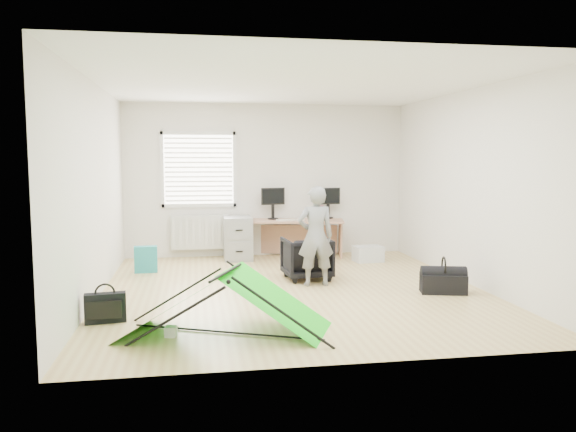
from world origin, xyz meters
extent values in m
plane|color=tan|center=(0.00, 0.00, 0.00)|extent=(5.50, 5.50, 0.00)
cube|color=silver|center=(0.00, 2.75, 1.35)|extent=(5.00, 0.02, 2.70)
cube|color=silver|center=(-1.20, 2.71, 1.55)|extent=(1.20, 0.06, 1.20)
cube|color=silver|center=(-1.20, 2.67, 0.45)|extent=(1.00, 0.12, 0.60)
cube|color=#AA7A5F|center=(0.31, 2.39, 0.33)|extent=(2.04, 0.98, 0.67)
cube|color=gray|center=(-0.56, 2.38, 0.37)|extent=(0.48, 0.64, 0.74)
cube|color=black|center=(0.08, 2.55, 0.87)|extent=(0.44, 0.19, 0.41)
cube|color=black|center=(1.08, 2.53, 0.87)|extent=(0.43, 0.11, 0.40)
cube|color=beige|center=(0.36, 2.30, 0.68)|extent=(0.50, 0.25, 0.02)
cylinder|color=#B46578|center=(0.95, 2.48, 0.79)|extent=(0.08, 0.08, 0.24)
imported|color=black|center=(0.32, 0.64, 0.30)|extent=(0.70, 0.72, 0.61)
imported|color=slate|center=(0.35, 0.20, 0.69)|extent=(0.50, 0.33, 1.37)
cube|color=silver|center=(1.61, 1.80, 0.13)|extent=(0.50, 0.38, 0.26)
cube|color=teal|center=(-2.03, 1.49, 0.20)|extent=(0.35, 0.16, 0.41)
cube|color=black|center=(-2.24, -1.15, 0.16)|extent=(0.44, 0.18, 0.32)
cube|color=silver|center=(-1.53, -1.75, 0.05)|extent=(0.12, 0.12, 0.10)
cube|color=black|center=(1.90, -0.50, 0.13)|extent=(0.63, 0.42, 0.25)
camera|label=1|loc=(-1.26, -7.24, 1.76)|focal=35.00mm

